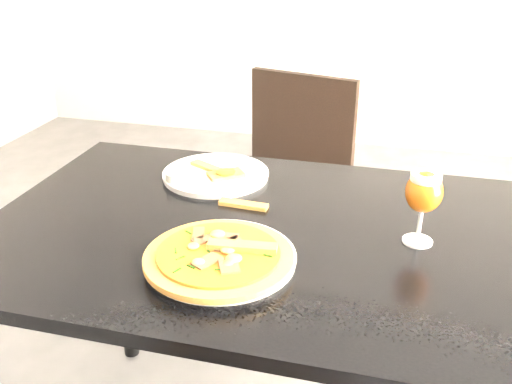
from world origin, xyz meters
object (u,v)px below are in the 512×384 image
(dining_table, at_px, (259,262))
(pizza, at_px, (219,256))
(beer_glass, at_px, (424,192))
(chair_far, at_px, (286,193))

(dining_table, relative_size, pizza, 4.20)
(pizza, relative_size, beer_glass, 1.83)
(dining_table, xyz_separation_m, beer_glass, (0.33, 0.02, 0.20))
(pizza, xyz_separation_m, beer_glass, (0.37, 0.20, 0.09))
(dining_table, xyz_separation_m, chair_far, (-0.09, 0.73, -0.17))
(pizza, bearing_deg, dining_table, 79.57)
(chair_far, height_order, beer_glass, beer_glass)
(chair_far, bearing_deg, dining_table, -68.47)
(beer_glass, bearing_deg, pizza, -151.76)
(beer_glass, bearing_deg, chair_far, 121.05)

